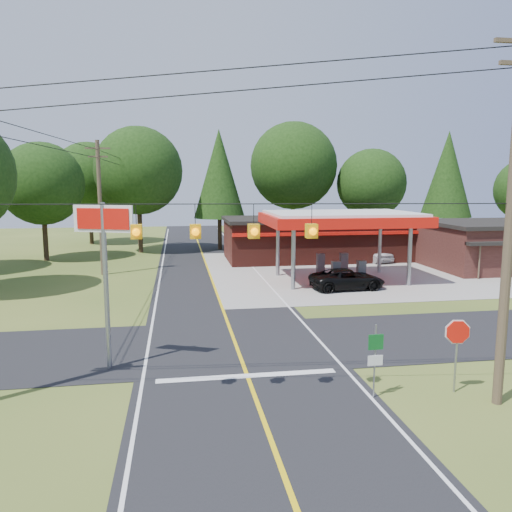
{
  "coord_description": "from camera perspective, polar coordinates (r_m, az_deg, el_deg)",
  "views": [
    {
      "loc": [
        -2.38,
        -20.55,
        6.92
      ],
      "look_at": [
        2.0,
        7.0,
        2.8
      ],
      "focal_mm": 35.0,
      "sensor_mm": 36.0,
      "label": 1
    }
  ],
  "objects": [
    {
      "name": "ground",
      "position": [
        21.81,
        -2.34,
        -10.1
      ],
      "size": [
        120.0,
        120.0,
        0.0
      ],
      "primitive_type": "plane",
      "color": "#42591F",
      "rests_on": "ground"
    },
    {
      "name": "main_highway",
      "position": [
        21.81,
        -2.34,
        -10.08
      ],
      "size": [
        8.0,
        120.0,
        0.02
      ],
      "primitive_type": "cube",
      "color": "black",
      "rests_on": "ground"
    },
    {
      "name": "cross_road",
      "position": [
        21.81,
        -2.34,
        -10.06
      ],
      "size": [
        70.0,
        7.0,
        0.02
      ],
      "primitive_type": "cube",
      "color": "black",
      "rests_on": "ground"
    },
    {
      "name": "lane_center_yellow",
      "position": [
        21.81,
        -2.34,
        -10.04
      ],
      "size": [
        0.15,
        110.0,
        0.0
      ],
      "primitive_type": "cube",
      "color": "yellow",
      "rests_on": "main_highway"
    },
    {
      "name": "gas_canopy",
      "position": [
        35.53,
        9.7,
        4.0
      ],
      "size": [
        10.6,
        7.4,
        4.88
      ],
      "color": "gray",
      "rests_on": "ground"
    },
    {
      "name": "convenience_store",
      "position": [
        45.53,
        6.81,
        2.03
      ],
      "size": [
        16.4,
        7.55,
        3.8
      ],
      "color": "#511E17",
      "rests_on": "ground"
    },
    {
      "name": "utility_pole_near_right",
      "position": [
        16.79,
        27.09,
        4.2
      ],
      "size": [
        1.8,
        0.3,
        11.5
      ],
      "color": "#473828",
      "rests_on": "ground"
    },
    {
      "name": "utility_pole_far_left",
      "position": [
        39.0,
        -17.39,
        5.49
      ],
      "size": [
        1.8,
        0.3,
        10.0
      ],
      "color": "#473828",
      "rests_on": "ground"
    },
    {
      "name": "utility_pole_north",
      "position": [
        55.75,
        -13.33,
        5.95
      ],
      "size": [
        0.3,
        0.3,
        9.5
      ],
      "color": "#473828",
      "rests_on": "ground"
    },
    {
      "name": "overhead_beacons",
      "position": [
        14.63,
        -3.64,
        5.61
      ],
      "size": [
        17.04,
        2.04,
        1.03
      ],
      "color": "black",
      "rests_on": "ground"
    },
    {
      "name": "treeline_backdrop",
      "position": [
        44.68,
        -4.98,
        9.1
      ],
      "size": [
        70.27,
        51.59,
        13.3
      ],
      "color": "#332316",
      "rests_on": "ground"
    },
    {
      "name": "suv_car",
      "position": [
        33.02,
        10.39,
        -2.64
      ],
      "size": [
        5.23,
        5.23,
        1.35
      ],
      "primitive_type": "imported",
      "rotation": [
        0.0,
        0.0,
        1.65
      ],
      "color": "black",
      "rests_on": "ground"
    },
    {
      "name": "sedan_car",
      "position": [
        45.33,
        13.14,
        0.38
      ],
      "size": [
        5.46,
        5.46,
        1.54
      ],
      "primitive_type": "imported",
      "rotation": [
        0.0,
        0.0,
        0.24
      ],
      "color": "white",
      "rests_on": "ground"
    },
    {
      "name": "big_stop_sign",
      "position": [
        18.87,
        -16.94,
        0.85
      ],
      "size": [
        2.18,
        0.92,
        6.22
      ],
      "color": "gray",
      "rests_on": "ground"
    },
    {
      "name": "octagonal_stop_sign",
      "position": [
        17.82,
        22.02,
        -8.67
      ],
      "size": [
        0.86,
        0.2,
        2.51
      ],
      "color": "gray",
      "rests_on": "ground"
    },
    {
      "name": "route_sign_post",
      "position": [
        16.7,
        13.47,
        -10.89
      ],
      "size": [
        0.5,
        0.09,
        2.45
      ],
      "color": "gray",
      "rests_on": "ground"
    }
  ]
}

